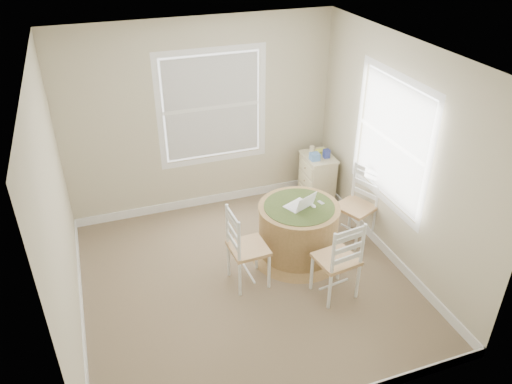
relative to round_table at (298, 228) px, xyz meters
name	(u,v)px	position (x,y,z in m)	size (l,w,h in m)	color
room	(255,173)	(-0.60, -0.12, 0.92)	(3.64, 3.64, 2.64)	#807151
round_table	(298,228)	(0.00, 0.00, 0.00)	(1.14, 1.14, 0.69)	#9F7747
chair_left	(248,248)	(-0.73, -0.29, 0.10)	(0.42, 0.40, 0.95)	white
chair_near	(336,259)	(0.10, -0.79, 0.10)	(0.42, 0.40, 0.95)	white
chair_right	(356,207)	(0.80, 0.06, 0.10)	(0.42, 0.40, 0.95)	white
laptop	(300,205)	(0.00, -0.01, 0.34)	(0.38, 0.36, 0.21)	white
mouse	(313,206)	(0.15, -0.05, 0.32)	(0.05, 0.09, 0.03)	white
phone	(321,203)	(0.27, -0.01, 0.31)	(0.04, 0.09, 0.02)	#B7BABF
keys	(311,202)	(0.17, 0.04, 0.31)	(0.06, 0.05, 0.03)	black
corner_chest	(317,178)	(0.77, 1.10, -0.02)	(0.40, 0.54, 0.70)	beige
tissue_box	(315,156)	(0.68, 1.01, 0.37)	(0.12, 0.12, 0.10)	#5582C4
box_yellow	(322,152)	(0.84, 1.14, 0.35)	(0.15, 0.10, 0.06)	#E6E651
box_blue	(326,153)	(0.85, 1.03, 0.38)	(0.08, 0.08, 0.12)	navy
cup_cream	(313,150)	(0.74, 1.23, 0.37)	(0.07, 0.07, 0.09)	beige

